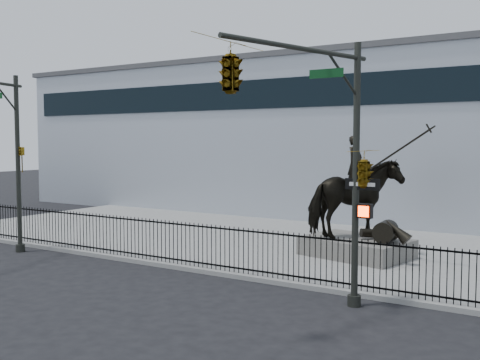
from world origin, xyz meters
The scene contains 8 objects.
ground centered at (0.00, 0.00, 0.00)m, with size 120.00×120.00×0.00m, color black.
plaza centered at (0.00, 7.00, 0.07)m, with size 30.00×12.00×0.15m, color gray.
building centered at (0.00, 20.00, 4.50)m, with size 44.00×14.00×9.00m, color silver.
picket_fence centered at (0.00, 1.25, 0.90)m, with size 22.10×0.10×1.50m.
statue_plinth centered at (5.00, 5.77, 0.49)m, with size 3.67×2.52×0.69m, color #55524D.
equestrian_statue centered at (5.07, 5.76, 2.28)m, with size 4.61×3.37×3.98m.
traffic_signal_left centered at (-6.75, -0.62, 4.03)m, with size 1.52×4.84×7.00m.
traffic_signal_right centered at (6.47, -2.00, 4.85)m, with size 2.17×6.86×7.00m.
Camera 1 is at (12.23, -13.99, 4.44)m, focal length 42.00 mm.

